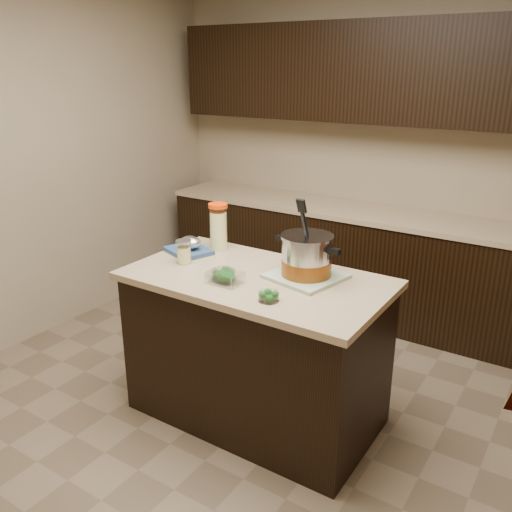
# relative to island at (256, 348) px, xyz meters

# --- Properties ---
(ground_plane) EXTENTS (4.00, 4.00, 0.00)m
(ground_plane) POSITION_rel_island_xyz_m (0.00, 0.00, -0.45)
(ground_plane) COLOR brown
(ground_plane) RESTS_ON ground
(room_shell) EXTENTS (4.04, 4.04, 2.72)m
(room_shell) POSITION_rel_island_xyz_m (0.00, 0.00, 1.26)
(room_shell) COLOR tan
(room_shell) RESTS_ON ground
(back_cabinets) EXTENTS (3.60, 0.63, 2.33)m
(back_cabinets) POSITION_rel_island_xyz_m (0.00, 1.74, 0.49)
(back_cabinets) COLOR black
(back_cabinets) RESTS_ON ground
(island) EXTENTS (1.46, 0.81, 0.90)m
(island) POSITION_rel_island_xyz_m (0.00, 0.00, 0.00)
(island) COLOR black
(island) RESTS_ON ground
(dish_towel) EXTENTS (0.43, 0.43, 0.02)m
(dish_towel) POSITION_rel_island_xyz_m (0.24, 0.13, 0.46)
(dish_towel) COLOR #668D5F
(dish_towel) RESTS_ON island
(stock_pot) EXTENTS (0.41, 0.32, 0.41)m
(stock_pot) POSITION_rel_island_xyz_m (0.24, 0.13, 0.56)
(stock_pot) COLOR #B7B7BC
(stock_pot) RESTS_ON dish_towel
(lemonade_pitcher) EXTENTS (0.15, 0.15, 0.29)m
(lemonade_pitcher) POSITION_rel_island_xyz_m (-0.46, 0.27, 0.58)
(lemonade_pitcher) COLOR #EFE892
(lemonade_pitcher) RESTS_ON island
(mason_jar) EXTENTS (0.10, 0.10, 0.15)m
(mason_jar) POSITION_rel_island_xyz_m (-0.47, -0.05, 0.51)
(mason_jar) COLOR #EFE892
(mason_jar) RESTS_ON island
(broccoli_tub_left) EXTENTS (0.13, 0.13, 0.06)m
(broccoli_tub_left) POSITION_rel_island_xyz_m (-0.12, -0.14, 0.48)
(broccoli_tub_left) COLOR silver
(broccoli_tub_left) RESTS_ON island
(broccoli_tub_right) EXTENTS (0.14, 0.14, 0.05)m
(broccoli_tub_right) POSITION_rel_island_xyz_m (0.23, -0.24, 0.47)
(broccoli_tub_right) COLOR silver
(broccoli_tub_right) RESTS_ON island
(broccoli_tub_rect) EXTENTS (0.18, 0.14, 0.06)m
(broccoli_tub_rect) POSITION_rel_island_xyz_m (-0.09, -0.17, 0.48)
(broccoli_tub_rect) COLOR silver
(broccoli_tub_rect) RESTS_ON island
(blue_tray) EXTENTS (0.33, 0.29, 0.10)m
(blue_tray) POSITION_rel_island_xyz_m (-0.56, 0.10, 0.48)
(blue_tray) COLOR navy
(blue_tray) RESTS_ON island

